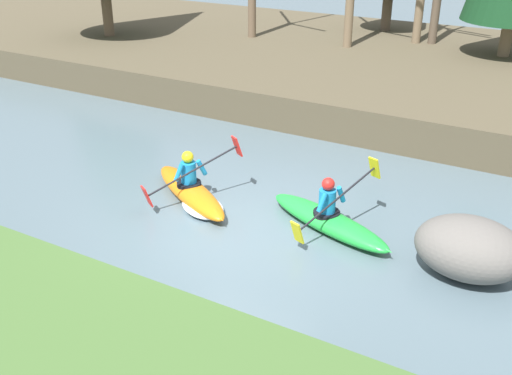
% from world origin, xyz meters
% --- Properties ---
extents(ground_plane, '(90.00, 90.00, 0.00)m').
position_xyz_m(ground_plane, '(0.00, 0.00, 0.00)').
color(ground_plane, slate).
extents(riverbank_far, '(44.00, 11.50, 0.92)m').
position_xyz_m(riverbank_far, '(0.00, 10.73, 0.46)').
color(riverbank_far, brown).
rests_on(riverbank_far, ground).
extents(kayaker_lead, '(2.74, 2.01, 1.20)m').
position_xyz_m(kayaker_lead, '(1.43, 0.98, 0.22)').
color(kayaker_lead, green).
rests_on(kayaker_lead, ground).
extents(kayaker_middle, '(2.63, 1.97, 1.20)m').
position_xyz_m(kayaker_middle, '(-1.33, 0.71, 0.20)').
color(kayaker_middle, orange).
rests_on(kayaker_middle, ground).
extents(boulder_midstream, '(1.70, 1.33, 0.96)m').
position_xyz_m(boulder_midstream, '(3.85, 0.76, 0.48)').
color(boulder_midstream, slate).
rests_on(boulder_midstream, ground).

